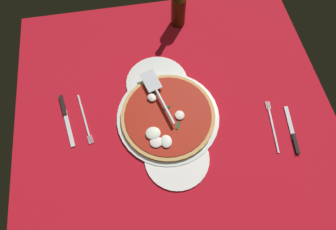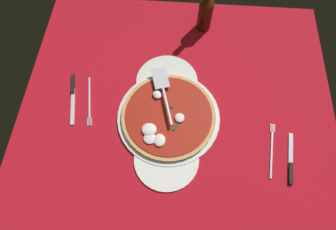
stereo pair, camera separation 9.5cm
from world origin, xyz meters
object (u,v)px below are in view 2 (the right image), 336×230
Objects in this scene: place_setting_far at (80,98)px; pizza_server at (163,92)px; dinner_plate_right at (166,81)px; place_setting_near at (281,157)px; beer_bottle at (205,12)px; dinner_plate_left at (166,159)px; pizza at (167,116)px.

pizza_server is at bearing 83.80° from place_setting_far.
place_setting_far is (-9.36, 31.09, -0.14)cm from dinner_plate_right.
place_setting_near and place_setting_far have the same top height.
pizza_server is 30.81cm from place_setting_far.
pizza_server is 1.04× the size of beer_bottle.
pizza_server is 1.12× the size of place_setting_near.
dinner_plate_left is 0.92× the size of pizza_server.
pizza is (-14.95, -1.47, 1.50)cm from dinner_plate_right.
place_setting_far is 58.42cm from beer_bottle.
place_setting_near is at bearing -106.51° from pizza.
place_setting_near is at bearing 65.37° from place_setting_far.
dinner_plate_right is 1.11× the size of place_setting_near.
pizza is (15.13, 0.63, 1.50)cm from dinner_plate_left.
pizza reaches higher than place_setting_far.
beer_bottle is (37.19, -44.26, 8.41)cm from place_setting_far.
pizza is at bearing 178.26° from pizza_server.
pizza is at bearing 2.40° from dinner_plate_left.
pizza_server is at bearing 71.22° from place_setting_near.
pizza is at bearing -174.37° from dinner_plate_right.
pizza is 1.58× the size of place_setting_near.
beer_bottle is at bearing -10.82° from dinner_plate_left.
pizza_server is 1.11× the size of place_setting_far.
dinner_plate_left is 0.93× the size of dinner_plate_right.
place_setting_far is (20.73, 33.19, -0.14)cm from dinner_plate_left.
dinner_plate_right is 48.26cm from place_setting_near.
place_setting_far reaches higher than dinner_plate_left.
pizza_server is at bearing 6.70° from dinner_plate_left.
beer_bottle is at bearing 33.54° from place_setting_near.
dinner_plate_left is 0.95× the size of beer_bottle.
dinner_plate_left is at bearing -175.99° from dinner_plate_right.
beer_bottle reaches higher than dinner_plate_right.
dinner_plate_left is 38.41cm from place_setting_near.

